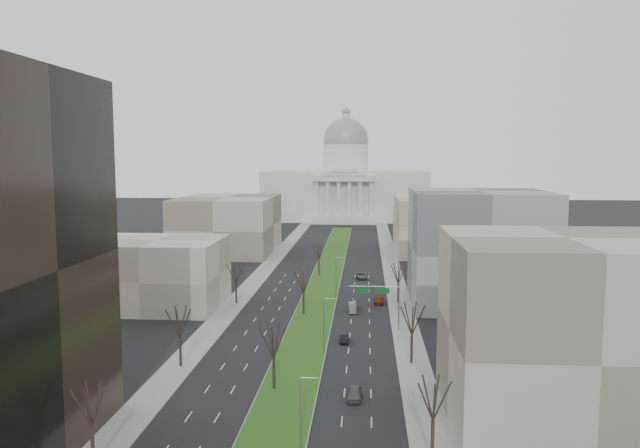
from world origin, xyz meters
The scene contains 28 objects.
ground centered at (0.00, 120.00, 0.00)m, with size 600.00×600.00×0.00m, color black.
median centered at (0.00, 118.99, 0.10)m, with size 8.00×222.03×0.20m.
sidewalk_left centered at (-17.50, 95.00, 0.07)m, with size 5.00×330.00×0.15m, color gray.
sidewalk_right centered at (17.50, 95.00, 0.07)m, with size 5.00×330.00×0.15m, color gray.
capitol centered at (0.00, 269.59, 16.31)m, with size 80.00×46.00×55.00m.
building_beige_left centered at (-33.00, 85.00, 7.00)m, with size 26.00×22.00×14.00m, color tan.
building_tan_right centered at (33.00, 32.00, 11.00)m, with size 26.00×24.00×22.00m, color gray.
building_grey_right centered at (34.00, 92.00, 12.00)m, with size 28.00×26.00×24.00m, color slate.
building_far_left centered at (-35.00, 160.00, 9.00)m, with size 30.00×40.00×18.00m, color gray.
building_far_right centered at (35.00, 165.00, 9.00)m, with size 30.00×40.00×18.00m, color tan.
tree_left_near centered at (-17.20, 18.00, 6.61)m, with size 5.10×5.10×9.18m.
tree_left_mid centered at (-17.20, 48.00, 7.00)m, with size 5.40×5.40×9.72m.
tree_left_far centered at (-17.20, 88.00, 6.84)m, with size 5.28×5.28×9.50m.
tree_right_near centered at (17.20, 22.00, 6.69)m, with size 5.16×5.16×9.29m.
tree_right_mid centered at (17.20, 52.00, 7.16)m, with size 5.52×5.52×9.94m.
tree_right_far centered at (17.20, 92.00, 6.53)m, with size 5.04×5.04×9.07m.
tree_median_a centered at (-2.00, 40.00, 7.00)m, with size 5.40×5.40×9.72m.
tree_median_b centered at (-2.00, 80.00, 7.00)m, with size 5.40×5.40×9.72m.
tree_median_c centered at (-2.00, 120.00, 7.00)m, with size 5.40×5.40×9.72m.
streetlamp_median_a centered at (3.76, 20.00, 4.81)m, with size 1.90×0.20×9.16m.
streetlamp_median_b centered at (3.76, 55.00, 4.81)m, with size 1.90×0.20×9.16m.
streetlamp_median_c centered at (3.76, 95.00, 4.81)m, with size 1.90×0.20×9.16m.
mast_arm_signs centered at (13.49, 70.03, 6.11)m, with size 9.12×0.24×8.09m.
car_grey_near centered at (8.88, 37.46, 0.76)m, with size 1.80×4.48×1.53m, color #4C4F53.
car_black centered at (6.71, 62.16, 0.67)m, with size 1.41×4.05×1.33m, color black.
car_red centered at (13.06, 90.73, 0.73)m, with size 2.03×5.00×1.45m, color maroon.
car_grey_far centered at (9.13, 117.37, 0.78)m, with size 2.57×5.58×1.55m, color #4D4F55.
box_van centered at (7.61, 83.74, 0.91)m, with size 1.53×6.52×1.82m, color silver.
Camera 1 is at (10.14, -40.22, 31.20)m, focal length 35.00 mm.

